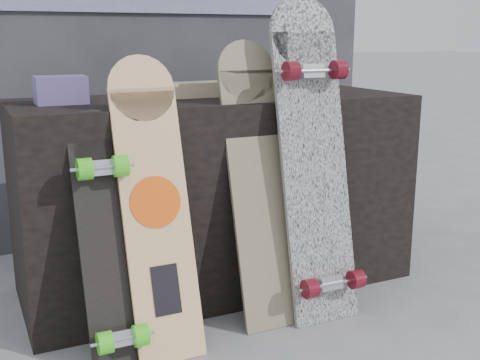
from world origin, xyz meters
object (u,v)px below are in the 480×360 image
vendor_table (217,193)px  longboard_geisha (154,198)px  longboard_cascadia (314,153)px  skateboard_dark (108,237)px  longboard_celtic (258,174)px

vendor_table → longboard_geisha: bearing=-135.5°
longboard_cascadia → skateboard_dark: size_ratio=1.47×
longboard_celtic → longboard_cascadia: (0.21, -0.05, 0.07)m
vendor_table → longboard_celtic: longboard_celtic is taller
longboard_celtic → longboard_cascadia: longboard_cascadia is taller
longboard_cascadia → skateboard_dark: (-0.78, -0.02, -0.21)m
longboard_cascadia → longboard_geisha: bearing=179.7°
longboard_cascadia → vendor_table: bearing=120.9°
vendor_table → longboard_geisha: (-0.39, -0.38, 0.12)m
longboard_celtic → skateboard_dark: (-0.58, -0.07, -0.13)m
vendor_table → longboard_cascadia: longboard_cascadia is taller
skateboard_dark → vendor_table: bearing=36.1°
vendor_table → longboard_geisha: 0.56m
longboard_geisha → longboard_celtic: 0.41m
longboard_geisha → skateboard_dark: bearing=-172.4°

